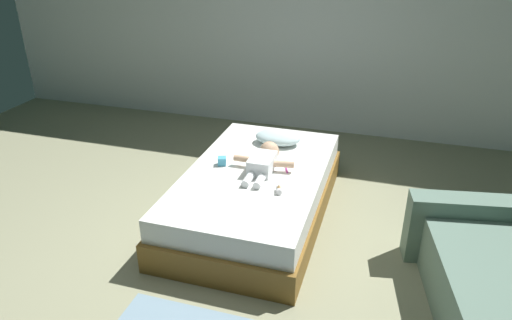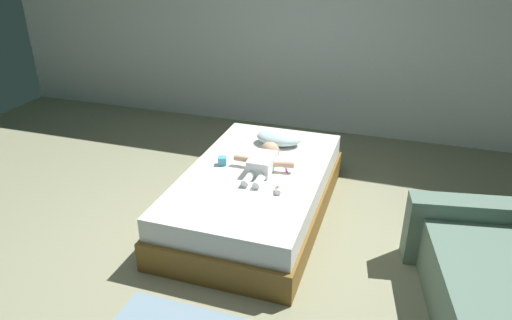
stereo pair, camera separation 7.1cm
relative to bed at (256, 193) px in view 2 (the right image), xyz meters
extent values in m
plane|color=gray|center=(-0.21, -0.78, -0.22)|extent=(8.00, 8.00, 0.00)
cube|color=silver|center=(-0.21, 2.22, 1.13)|extent=(8.00, 0.12, 2.70)
cube|color=brown|center=(0.00, 0.00, -0.09)|extent=(1.19, 2.08, 0.25)
cube|color=white|center=(0.00, 0.00, 0.13)|extent=(1.14, 1.99, 0.20)
ellipsoid|color=silver|center=(0.03, 0.61, 0.29)|extent=(0.44, 0.30, 0.13)
cube|color=white|center=(0.05, 0.00, 0.30)|extent=(0.19, 0.30, 0.14)
sphere|color=tan|center=(0.05, 0.23, 0.31)|extent=(0.18, 0.18, 0.18)
cylinder|color=tan|center=(-0.12, 0.05, 0.30)|extent=(0.18, 0.06, 0.06)
cylinder|color=tan|center=(0.23, 0.05, 0.30)|extent=(0.19, 0.08, 0.06)
cylinder|color=white|center=(0.00, -0.23, 0.26)|extent=(0.06, 0.18, 0.06)
cylinder|color=white|center=(0.10, -0.23, 0.26)|extent=(0.06, 0.18, 0.06)
cube|color=#BE369C|center=(0.25, 0.09, 0.23)|extent=(0.05, 0.13, 0.01)
cube|color=white|center=(0.23, 0.15, 0.24)|extent=(0.02, 0.03, 0.01)
cube|color=slate|center=(1.75, -0.14, 0.06)|extent=(0.98, 0.37, 0.55)
cube|color=#47A6CC|center=(-0.32, 0.02, 0.26)|extent=(0.09, 0.09, 0.07)
cylinder|color=white|center=(0.28, -0.31, 0.25)|extent=(0.07, 0.10, 0.05)
cone|color=#ECB16F|center=(0.28, -0.31, 0.28)|extent=(0.03, 0.03, 0.02)
camera|label=1|loc=(1.06, -3.45, 2.08)|focal=33.05mm
camera|label=2|loc=(1.13, -3.43, 2.08)|focal=33.05mm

